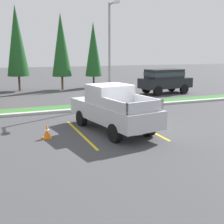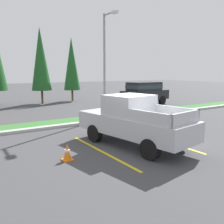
# 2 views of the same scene
# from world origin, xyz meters

# --- Properties ---
(ground_plane) EXTENTS (120.00, 120.00, 0.00)m
(ground_plane) POSITION_xyz_m (0.00, 0.00, 0.00)
(ground_plane) COLOR #424244
(parking_line_near) EXTENTS (0.12, 4.80, 0.01)m
(parking_line_near) POSITION_xyz_m (-1.64, 0.07, 0.00)
(parking_line_near) COLOR yellow
(parking_line_near) RESTS_ON ground
(parking_line_far) EXTENTS (0.12, 4.80, 0.01)m
(parking_line_far) POSITION_xyz_m (1.46, 0.07, 0.00)
(parking_line_far) COLOR yellow
(parking_line_far) RESTS_ON ground
(curb_strip) EXTENTS (56.00, 0.40, 0.15)m
(curb_strip) POSITION_xyz_m (0.00, 5.00, 0.07)
(curb_strip) COLOR #B2B2AD
(curb_strip) RESTS_ON ground
(grass_median) EXTENTS (56.00, 1.80, 0.06)m
(grass_median) POSITION_xyz_m (0.00, 6.10, 0.03)
(grass_median) COLOR #387533
(grass_median) RESTS_ON ground
(pickup_truck_main) EXTENTS (2.74, 5.47, 2.10)m
(pickup_truck_main) POSITION_xyz_m (-0.10, 0.12, 1.04)
(pickup_truck_main) COLOR black
(pickup_truck_main) RESTS_ON ground
(suv_distant) EXTENTS (4.76, 2.30, 2.10)m
(suv_distant) POSITION_xyz_m (8.65, 9.71, 1.24)
(suv_distant) COLOR black
(suv_distant) RESTS_ON ground
(street_light) EXTENTS (0.24, 1.49, 6.59)m
(street_light) POSITION_xyz_m (2.01, 5.74, 3.84)
(street_light) COLOR gray
(street_light) RESTS_ON ground
(cypress_tree_center) EXTENTS (2.01, 2.01, 7.72)m
(cypress_tree_center) POSITION_xyz_m (-2.99, 16.25, 4.55)
(cypress_tree_center) COLOR brown
(cypress_tree_center) RESTS_ON ground
(cypress_tree_right_inner) EXTENTS (1.86, 1.86, 7.15)m
(cypress_tree_right_inner) POSITION_xyz_m (0.94, 15.72, 4.21)
(cypress_tree_right_inner) COLOR brown
(cypress_tree_right_inner) RESTS_ON ground
(cypress_tree_rightmost) EXTENTS (1.69, 1.69, 6.48)m
(cypress_tree_rightmost) POSITION_xyz_m (4.25, 16.13, 3.81)
(cypress_tree_rightmost) COLOR brown
(cypress_tree_rightmost) RESTS_ON ground
(traffic_cone) EXTENTS (0.36, 0.36, 0.60)m
(traffic_cone) POSITION_xyz_m (-3.13, -0.08, 0.29)
(traffic_cone) COLOR orange
(traffic_cone) RESTS_ON ground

